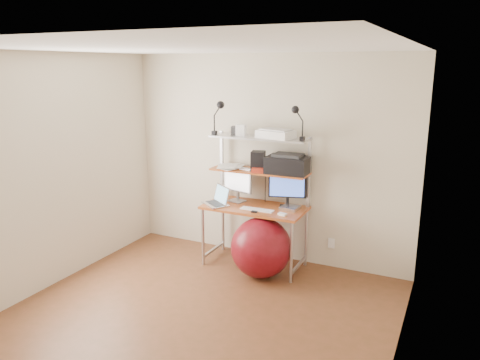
% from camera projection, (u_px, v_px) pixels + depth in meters
% --- Properties ---
extents(room, '(3.60, 3.60, 3.60)m').
position_uv_depth(room, '(189.00, 194.00, 4.12)').
color(room, brown).
rests_on(room, ground).
extents(computer_desk, '(1.20, 0.60, 1.57)m').
position_uv_depth(computer_desk, '(257.00, 188.00, 5.51)').
color(computer_desk, '#B54923').
rests_on(computer_desk, ground).
extents(desktop, '(1.20, 0.60, 0.00)m').
position_uv_depth(desktop, '(255.00, 206.00, 5.51)').
color(desktop, '#B54923').
rests_on(desktop, computer_desk).
extents(mid_shelf, '(1.18, 0.34, 0.00)m').
position_uv_depth(mid_shelf, '(259.00, 170.00, 5.52)').
color(mid_shelf, '#B54923').
rests_on(mid_shelf, computer_desk).
extents(top_shelf, '(1.18, 0.34, 0.00)m').
position_uv_depth(top_shelf, '(260.00, 137.00, 5.43)').
color(top_shelf, '#B5B5BA').
rests_on(top_shelf, computer_desk).
extents(floor, '(3.60, 3.60, 0.00)m').
position_uv_depth(floor, '(193.00, 322.00, 4.42)').
color(floor, brown).
rests_on(floor, ground).
extents(wall_outlet, '(0.08, 0.01, 0.12)m').
position_uv_depth(wall_outlet, '(331.00, 243.00, 5.56)').
color(wall_outlet, white).
rests_on(wall_outlet, room).
extents(monitor_silver, '(0.41, 0.19, 0.46)m').
position_uv_depth(monitor_silver, '(238.00, 181.00, 5.67)').
color(monitor_silver, '#B0B1B5').
rests_on(monitor_silver, desktop).
extents(monitor_black, '(0.43, 0.18, 0.44)m').
position_uv_depth(monitor_black, '(287.00, 188.00, 5.45)').
color(monitor_black, black).
rests_on(monitor_black, desktop).
extents(laptop, '(0.41, 0.40, 0.28)m').
position_uv_depth(laptop, '(218.00, 200.00, 5.58)').
color(laptop, '#BABBBF').
rests_on(laptop, desktop).
extents(keyboard, '(0.39, 0.12, 0.01)m').
position_uv_depth(keyboard, '(257.00, 210.00, 5.37)').
color(keyboard, white).
rests_on(keyboard, desktop).
extents(mouse, '(0.10, 0.07, 0.03)m').
position_uv_depth(mouse, '(282.00, 214.00, 5.18)').
color(mouse, white).
rests_on(mouse, desktop).
extents(mac_mini, '(0.22, 0.22, 0.04)m').
position_uv_depth(mac_mini, '(290.00, 208.00, 5.39)').
color(mac_mini, '#BABBBF').
rests_on(mac_mini, desktop).
extents(phone, '(0.10, 0.14, 0.01)m').
position_uv_depth(phone, '(255.00, 211.00, 5.33)').
color(phone, black).
rests_on(phone, desktop).
extents(printer, '(0.48, 0.34, 0.23)m').
position_uv_depth(printer, '(288.00, 164.00, 5.35)').
color(printer, black).
rests_on(printer, mid_shelf).
extents(nas_cube, '(0.19, 0.19, 0.23)m').
position_uv_depth(nas_cube, '(258.00, 161.00, 5.48)').
color(nas_cube, black).
rests_on(nas_cube, mid_shelf).
extents(red_box, '(0.22, 0.18, 0.05)m').
position_uv_depth(red_box, '(260.00, 170.00, 5.41)').
color(red_box, red).
rests_on(red_box, mid_shelf).
extents(scanner, '(0.44, 0.33, 0.11)m').
position_uv_depth(scanner, '(276.00, 134.00, 5.31)').
color(scanner, white).
rests_on(scanner, top_shelf).
extents(box_white, '(0.12, 0.11, 0.13)m').
position_uv_depth(box_white, '(241.00, 130.00, 5.51)').
color(box_white, white).
rests_on(box_white, top_shelf).
extents(box_grey, '(0.13, 0.13, 0.10)m').
position_uv_depth(box_grey, '(236.00, 130.00, 5.57)').
color(box_grey, '#313133').
rests_on(box_grey, top_shelf).
extents(clip_lamp_left, '(0.16, 0.09, 0.40)m').
position_uv_depth(clip_lamp_left, '(219.00, 110.00, 5.45)').
color(clip_lamp_left, black).
rests_on(clip_lamp_left, top_shelf).
extents(clip_lamp_right, '(0.15, 0.08, 0.38)m').
position_uv_depth(clip_lamp_right, '(297.00, 115.00, 5.09)').
color(clip_lamp_right, black).
rests_on(clip_lamp_right, top_shelf).
extents(exercise_ball, '(0.69, 0.69, 0.69)m').
position_uv_depth(exercise_ball, '(261.00, 248.00, 5.30)').
color(exercise_ball, maroon).
rests_on(exercise_ball, floor).
extents(paper_stack, '(0.40, 0.41, 0.03)m').
position_uv_depth(paper_stack, '(230.00, 166.00, 5.67)').
color(paper_stack, white).
rests_on(paper_stack, mid_shelf).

